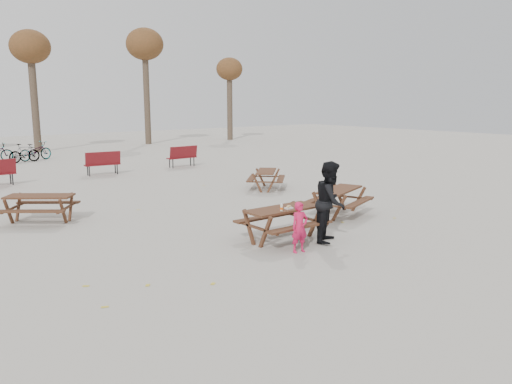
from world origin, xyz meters
TOP-DOWN VIEW (x-y plane):
  - ground at (0.00, 0.00)m, footprint 80.00×80.00m
  - main_picnic_table at (0.00, 0.00)m, footprint 1.80×1.45m
  - food_tray at (0.04, -0.17)m, footprint 0.18×0.11m
  - bread_roll at (0.04, -0.17)m, footprint 0.14×0.06m
  - soda_bottle at (-0.23, -0.22)m, footprint 0.07×0.07m
  - child at (-0.31, -0.91)m, footprint 0.44×0.32m
  - adult at (0.82, -0.72)m, footprint 1.14×1.08m
  - picnic_table_east at (2.95, 0.95)m, footprint 2.15×1.95m
  - picnic_table_north at (-3.95, 5.29)m, footprint 2.18×2.12m
  - picnic_table_far at (3.95, 5.47)m, footprint 2.04×2.05m
  - park_bench_row at (-1.21, 12.46)m, footprint 12.38×1.17m
  - tree_row at (0.90, 25.15)m, footprint 32.17×3.52m
  - fallen_leaves at (0.50, 2.50)m, footprint 11.00×11.00m

SIDE VIEW (x-z plane):
  - ground at x=0.00m, z-range 0.00..0.00m
  - fallen_leaves at x=0.50m, z-range 0.00..0.01m
  - picnic_table_far at x=3.95m, z-range 0.00..0.69m
  - picnic_table_north at x=-3.95m, z-range 0.00..0.73m
  - picnic_table_east at x=2.95m, z-range 0.00..0.76m
  - park_bench_row at x=-1.21m, z-range 0.00..1.03m
  - child at x=-0.31m, z-range 0.00..1.10m
  - main_picnic_table at x=0.00m, z-range 0.20..0.97m
  - food_tray at x=0.04m, z-range 0.78..0.81m
  - bread_roll at x=0.04m, z-range 0.81..0.86m
  - soda_bottle at x=-0.23m, z-range 0.76..0.93m
  - adult at x=0.82m, z-range 0.00..1.86m
  - tree_row at x=0.90m, z-range 2.06..10.32m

